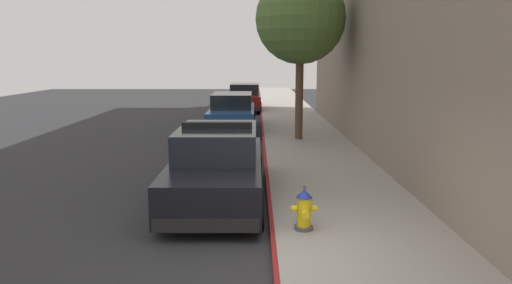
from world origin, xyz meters
The scene contains 9 objects.
ground_plane centered at (-4.49, 10.00, -0.10)m, with size 32.76×60.00×0.20m, color #2B2B2D.
sidewalk_pavement centered at (1.51, 10.00, 0.07)m, with size 3.02×60.00×0.14m, color #9E9991.
curb_painted_edge centered at (-0.04, 10.00, 0.07)m, with size 0.08×60.00×0.14m, color maroon.
storefront_building centered at (6.70, 7.70, 3.68)m, with size 7.60×23.12×7.35m.
police_cruiser centered at (-1.14, 3.23, 0.74)m, with size 1.94×4.84×1.68m.
parked_car_silver_ahead centered at (-1.33, 13.09, 0.74)m, with size 1.94×4.84×1.56m.
parked_car_dark_far centered at (-0.98, 20.86, 0.74)m, with size 1.94×4.84×1.56m.
fire_hydrant centered at (0.49, 1.10, 0.49)m, with size 0.44×0.40×0.76m.
street_tree centered at (1.23, 10.11, 4.35)m, with size 3.13×3.13×5.80m.
Camera 1 is at (-0.32, -6.33, 3.00)m, focal length 32.26 mm.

